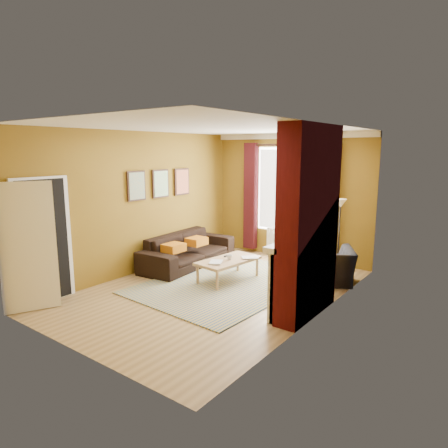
{
  "coord_description": "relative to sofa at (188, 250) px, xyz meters",
  "views": [
    {
      "loc": [
        4.13,
        -5.31,
        2.44
      ],
      "look_at": [
        0.0,
        0.25,
        1.15
      ],
      "focal_mm": 32.0,
      "sensor_mm": 36.0,
      "label": 1
    }
  ],
  "objects": [
    {
      "name": "book_a",
      "position": [
        1.15,
        -0.71,
        0.09
      ],
      "size": [
        0.34,
        0.38,
        0.03
      ],
      "primitive_type": "imported",
      "rotation": [
        0.0,
        0.0,
        0.48
      ],
      "color": "#999999",
      "rests_on": "coffee_table"
    },
    {
      "name": "ground",
      "position": [
        1.42,
        -0.88,
        -0.34
      ],
      "size": [
        5.5,
        5.5,
        0.0
      ],
      "primitive_type": "plane",
      "color": "olive",
      "rests_on": "ground"
    },
    {
      "name": "sofa",
      "position": [
        0.0,
        0.0,
        0.0
      ],
      "size": [
        1.09,
        2.4,
        0.68
      ],
      "primitive_type": "imported",
      "rotation": [
        0.0,
        0.0,
        1.65
      ],
      "color": "black",
      "rests_on": "ground"
    },
    {
      "name": "floor_lamp",
      "position": [
        2.83,
        1.23,
        0.86
      ],
      "size": [
        0.29,
        0.29,
        1.52
      ],
      "rotation": [
        0.0,
        0.0,
        0.35
      ],
      "color": "black",
      "rests_on": "ground"
    },
    {
      "name": "wicker_stool",
      "position": [
        1.64,
        1.46,
        -0.13
      ],
      "size": [
        0.36,
        0.36,
        0.42
      ],
      "rotation": [
        0.0,
        0.0,
        0.07
      ],
      "color": "olive",
      "rests_on": "ground"
    },
    {
      "name": "armchair",
      "position": [
        2.79,
        0.64,
        -0.01
      ],
      "size": [
        1.33,
        1.28,
        0.66
      ],
      "primitive_type": "imported",
      "rotation": [
        0.0,
        0.0,
        3.65
      ],
      "color": "black",
      "rests_on": "ground"
    },
    {
      "name": "book_b",
      "position": [
        1.49,
        0.07,
        0.09
      ],
      "size": [
        0.37,
        0.37,
        0.02
      ],
      "primitive_type": "imported",
      "rotation": [
        0.0,
        0.0,
        -0.8
      ],
      "color": "#999999",
      "rests_on": "coffee_table"
    },
    {
      "name": "tv_remote",
      "position": [
        1.15,
        -0.16,
        0.08
      ],
      "size": [
        0.05,
        0.16,
        0.02
      ],
      "rotation": [
        0.0,
        0.0,
        -0.0
      ],
      "color": "#242426",
      "rests_on": "coffee_table"
    },
    {
      "name": "mug",
      "position": [
        1.33,
        -0.33,
        0.12
      ],
      "size": [
        0.12,
        0.12,
        0.09
      ],
      "primitive_type": "imported",
      "rotation": [
        0.0,
        0.0,
        -0.23
      ],
      "color": "#999999",
      "rests_on": "coffee_table"
    },
    {
      "name": "striped_rug",
      "position": [
        1.39,
        -0.47,
        -0.33
      ],
      "size": [
        2.59,
        3.48,
        0.02
      ],
      "rotation": [
        0.0,
        0.0,
        -0.05
      ],
      "color": "#2F5082",
      "rests_on": "ground"
    },
    {
      "name": "room_walls",
      "position": [
        2.06,
        -0.6,
        1.04
      ],
      "size": [
        3.82,
        5.54,
        2.83
      ],
      "color": "brown",
      "rests_on": "ground"
    },
    {
      "name": "coffee_table",
      "position": [
        1.29,
        -0.32,
        0.03
      ],
      "size": [
        0.76,
        1.31,
        0.41
      ],
      "rotation": [
        0.0,
        0.0,
        -0.11
      ],
      "color": "tan",
      "rests_on": "ground"
    }
  ]
}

